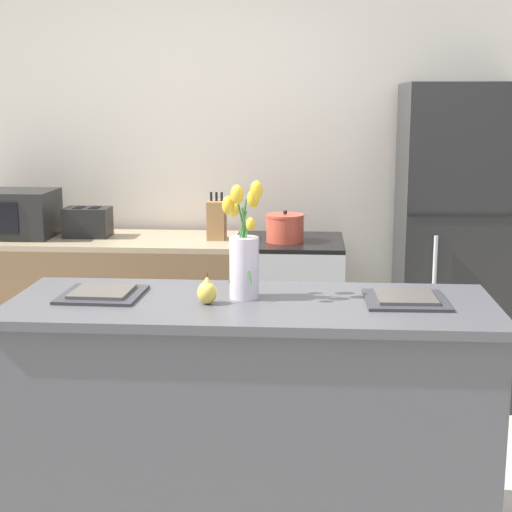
# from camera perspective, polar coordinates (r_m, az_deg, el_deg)

# --- Properties ---
(back_wall) EXTENTS (5.20, 0.08, 2.70)m
(back_wall) POSITION_cam_1_polar(r_m,az_deg,el_deg) (4.81, 1.53, 7.42)
(back_wall) COLOR silver
(back_wall) RESTS_ON ground_plane
(kitchen_island) EXTENTS (1.80, 0.66, 0.95)m
(kitchen_island) POSITION_cam_1_polar(r_m,az_deg,el_deg) (3.05, -0.35, -11.93)
(kitchen_island) COLOR #4C4C51
(kitchen_island) RESTS_ON ground_plane
(back_counter) EXTENTS (1.68, 0.60, 0.89)m
(back_counter) POSITION_cam_1_polar(r_m,az_deg,el_deg) (4.74, -11.70, -3.98)
(back_counter) COLOR brown
(back_counter) RESTS_ON ground_plane
(stove_range) EXTENTS (0.60, 0.61, 0.89)m
(stove_range) POSITION_cam_1_polar(r_m,az_deg,el_deg) (4.56, 2.49, -4.35)
(stove_range) COLOR #B2B5B7
(stove_range) RESTS_ON ground_plane
(refrigerator) EXTENTS (0.68, 0.67, 1.77)m
(refrigerator) POSITION_cam_1_polar(r_m,az_deg,el_deg) (4.54, 14.61, 0.87)
(refrigerator) COLOR black
(refrigerator) RESTS_ON ground_plane
(flower_vase) EXTENTS (0.15, 0.16, 0.44)m
(flower_vase) POSITION_cam_1_polar(r_m,az_deg,el_deg) (2.91, -0.88, 0.14)
(flower_vase) COLOR silver
(flower_vase) RESTS_ON kitchen_island
(pear_figurine) EXTENTS (0.07, 0.07, 0.12)m
(pear_figurine) POSITION_cam_1_polar(r_m,az_deg,el_deg) (2.85, -3.57, -2.58)
(pear_figurine) COLOR #E5CC4C
(pear_figurine) RESTS_ON kitchen_island
(plate_setting_left) EXTENTS (0.31, 0.31, 0.02)m
(plate_setting_left) POSITION_cam_1_polar(r_m,az_deg,el_deg) (3.02, -11.13, -2.69)
(plate_setting_left) COLOR #333338
(plate_setting_left) RESTS_ON kitchen_island
(plate_setting_right) EXTENTS (0.31, 0.31, 0.02)m
(plate_setting_right) POSITION_cam_1_polar(r_m,az_deg,el_deg) (2.94, 10.84, -3.09)
(plate_setting_right) COLOR #333338
(plate_setting_right) RESTS_ON kitchen_island
(toaster) EXTENTS (0.28, 0.18, 0.17)m
(toaster) POSITION_cam_1_polar(r_m,az_deg,el_deg) (4.66, -12.15, 2.43)
(toaster) COLOR black
(toaster) RESTS_ON back_counter
(cooking_pot) EXTENTS (0.22, 0.22, 0.18)m
(cooking_pot) POSITION_cam_1_polar(r_m,az_deg,el_deg) (4.40, 2.12, 2.06)
(cooking_pot) COLOR #CC4C38
(cooking_pot) RESTS_ON stove_range
(microwave) EXTENTS (0.48, 0.37, 0.27)m
(microwave) POSITION_cam_1_polar(r_m,az_deg,el_deg) (4.77, -17.28, 2.97)
(microwave) COLOR black
(microwave) RESTS_ON back_counter
(knife_block) EXTENTS (0.10, 0.14, 0.27)m
(knife_block) POSITION_cam_1_polar(r_m,az_deg,el_deg) (4.48, -2.88, 2.64)
(knife_block) COLOR #A37547
(knife_block) RESTS_ON back_counter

